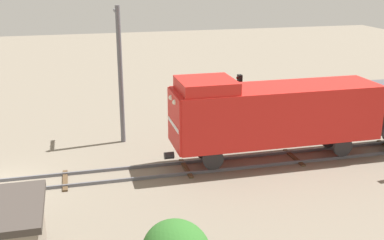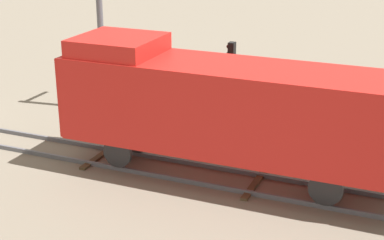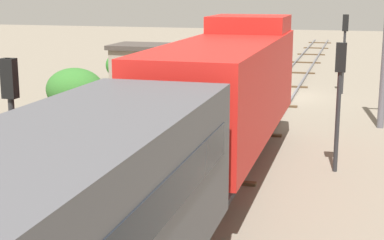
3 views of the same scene
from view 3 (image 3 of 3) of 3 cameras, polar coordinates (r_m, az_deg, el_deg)
The scene contains 10 objects.
ground_plane at distance 32.60m, azimuth 8.60°, elevation 2.33°, with size 110.61×110.61×0.00m, color #756B5B.
railway_track at distance 32.59m, azimuth 8.60°, elevation 2.46°, with size 2.40×73.74×0.16m.
locomotive at distance 18.57m, azimuth 3.49°, elevation 3.47°, with size 2.90×11.60×4.60m.
traffic_signal_near at distance 33.59m, azimuth 14.58°, elevation 7.59°, with size 0.32×0.34×4.37m.
traffic_signal_mid at distance 18.82m, azimuth 14.12°, elevation 3.50°, with size 0.32×0.34×4.11m.
traffic_signal_far at distance 13.92m, azimuth -17.05°, elevation 0.50°, with size 0.32×0.34×4.20m.
worker_near_track at distance 35.81m, azimuth 5.44°, elevation 4.94°, with size 0.38×0.38×1.70m.
relay_hut at distance 33.04m, azimuth -4.63°, elevation 5.01°, with size 3.50×2.90×2.74m.
bush_near at distance 28.59m, azimuth -11.28°, elevation 2.91°, with size 2.85×2.33×2.07m, color #2D6626.
bush_far at distance 37.73m, azimuth -6.37°, elevation 5.28°, with size 2.70×2.21×1.97m, color #2B7826.
Camera 3 is at (-3.83, 31.87, 5.69)m, focal length 55.00 mm.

